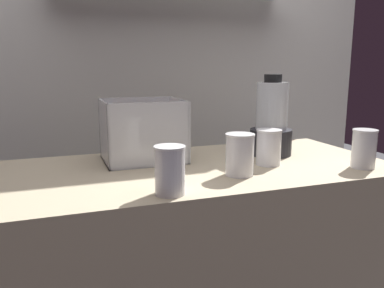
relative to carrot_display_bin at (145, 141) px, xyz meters
The scene contains 8 objects.
counter 0.56m from the carrot_display_bin, 49.45° to the right, with size 1.40×0.64×0.90m, color tan.
back_wall_unit 0.69m from the carrot_display_bin, 77.81° to the left, with size 2.60×0.24×2.50m.
carrot_display_bin is the anchor object (origin of this frame).
blender_pitcher 0.49m from the carrot_display_bin, ahead, with size 0.16×0.16×0.31m.
juice_cup_pomegranate_far_left 0.41m from the carrot_display_bin, 93.51° to the right, with size 0.09×0.09×0.13m.
juice_cup_mango_left 0.38m from the carrot_display_bin, 51.83° to the right, with size 0.09×0.09×0.13m.
juice_cup_carrot_middle 0.45m from the carrot_display_bin, 28.67° to the right, with size 0.09×0.09×0.12m.
juice_cup_beet_right 0.76m from the carrot_display_bin, 28.04° to the right, with size 0.08×0.08×0.13m.
Camera 1 is at (-0.44, -1.24, 1.24)m, focal length 36.80 mm.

